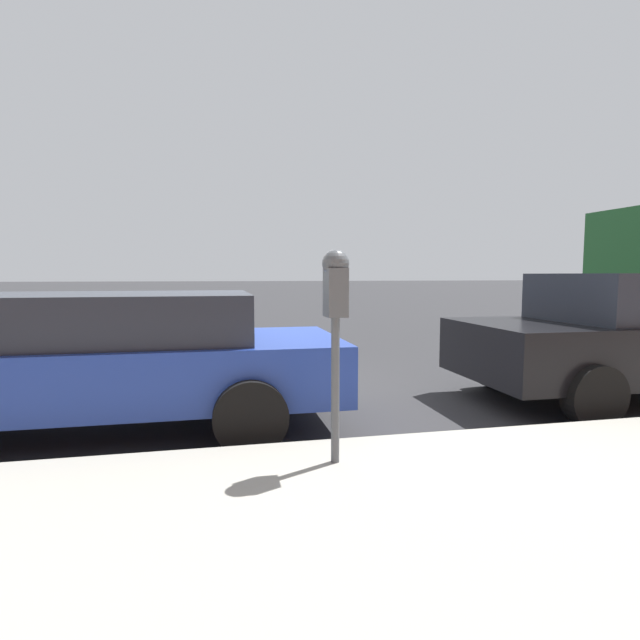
% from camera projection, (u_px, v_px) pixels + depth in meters
% --- Properties ---
extents(ground_plane, '(220.00, 220.00, 0.00)m').
position_uv_depth(ground_plane, '(239.00, 399.00, 6.11)').
color(ground_plane, '#2B2B2D').
extents(parking_meter, '(0.21, 0.19, 1.52)m').
position_uv_depth(parking_meter, '(335.00, 301.00, 3.49)').
color(parking_meter, '#4C5156').
rests_on(parking_meter, sidewalk).
extents(car_blue, '(2.03, 5.00, 1.34)m').
position_uv_depth(car_blue, '(86.00, 358.00, 4.76)').
color(car_blue, navy).
rests_on(car_blue, ground_plane).
extents(car_black, '(2.04, 4.27, 1.54)m').
position_uv_depth(car_black, '(639.00, 334.00, 6.06)').
color(car_black, black).
rests_on(car_black, ground_plane).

